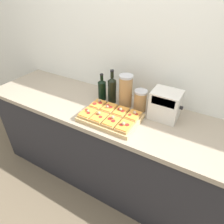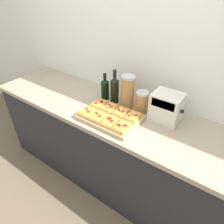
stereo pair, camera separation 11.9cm
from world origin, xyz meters
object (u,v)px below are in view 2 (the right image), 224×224
grain_jar_tall (127,92)px  olive_oil_bottle (105,89)px  grain_jar_short (142,102)px  toaster_oven (166,107)px  cutting_board (110,118)px  wine_bottle (115,89)px

grain_jar_tall → olive_oil_bottle: bearing=180.0°
grain_jar_short → toaster_oven: toaster_oven is taller
olive_oil_bottle → cutting_board: bearing=-47.0°
wine_bottle → toaster_oven: wine_bottle is taller
wine_bottle → grain_jar_tall: size_ratio=1.06×
wine_bottle → toaster_oven: 0.49m
toaster_oven → grain_jar_tall: bearing=179.9°
cutting_board → wine_bottle: size_ratio=1.50×
wine_bottle → toaster_oven: bearing=-0.1°
cutting_board → toaster_oven: size_ratio=1.88×
wine_bottle → olive_oil_bottle: bearing=-180.0°
grain_jar_short → wine_bottle: bearing=-180.0°
olive_oil_bottle → grain_jar_short: bearing=0.0°
wine_bottle → grain_jar_tall: (0.13, -0.00, 0.02)m
cutting_board → grain_jar_short: 0.30m
wine_bottle → grain_jar_short: wine_bottle is taller
olive_oil_bottle → toaster_oven: size_ratio=1.02×
grain_jar_tall → grain_jar_short: size_ratio=1.56×
olive_oil_bottle → toaster_oven: olive_oil_bottle is taller
cutting_board → wine_bottle: 0.30m
cutting_board → grain_jar_tall: size_ratio=1.59×
wine_bottle → grain_jar_short: 0.28m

